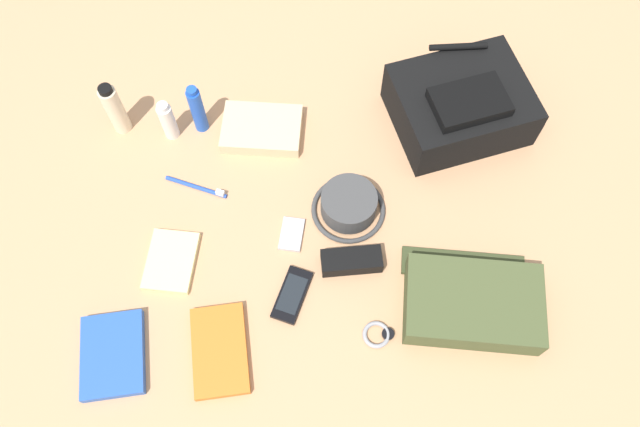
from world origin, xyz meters
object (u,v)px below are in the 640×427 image
bucket_hat (349,205)px  wristwatch (378,335)px  sunglasses_case (351,261)px  backpack (460,105)px  lotion_bottle (115,109)px  paperback_novel (113,355)px  toothbrush (200,188)px  travel_guidebook (220,351)px  toiletry_pouch (472,302)px  notepad (171,261)px  folded_towel (262,129)px  toothpaste_tube (168,121)px  deodorant_spray (197,109)px  cell_phone (292,295)px  media_player (292,234)px

bucket_hat → wristwatch: bucket_hat is taller
sunglasses_case → backpack: bearing=49.7°
lotion_bottle → paperback_novel: lotion_bottle is taller
bucket_hat → toothbrush: bucket_hat is taller
paperback_novel → travel_guidebook: paperback_novel is taller
bucket_hat → toiletry_pouch: bearing=-45.4°
lotion_bottle → notepad: lotion_bottle is taller
bucket_hat → toothbrush: size_ratio=1.17×
paperback_novel → notepad: 0.24m
paperback_novel → bucket_hat: bearing=30.9°
toothbrush → sunglasses_case: (0.36, -0.22, 0.01)m
paperback_novel → lotion_bottle: bearing=92.3°
bucket_hat → folded_towel: bearing=130.9°
paperback_novel → folded_towel: size_ratio=0.97×
notepad → folded_towel: size_ratio=0.75×
lotion_bottle → toothpaste_tube: size_ratio=1.31×
toiletry_pouch → toothpaste_tube: bearing=143.8°
bucket_hat → deodorant_spray: (-0.36, 0.26, 0.05)m
paperback_novel → travel_guidebook: (0.23, -0.00, -0.00)m
backpack → sunglasses_case: 0.49m
toothpaste_tube → notepad: 0.36m
toiletry_pouch → toothpaste_tube: size_ratio=2.56×
paperback_novel → folded_towel: (0.34, 0.56, 0.01)m
toothpaste_tube → travel_guidebook: 0.59m
toothbrush → toiletry_pouch: bearing=-28.8°
toiletry_pouch → cell_phone: (-0.40, 0.05, -0.03)m
wristwatch → toothbrush: size_ratio=0.46×
toothpaste_tube → toothbrush: (0.07, -0.17, -0.05)m
paperback_novel → toothbrush: bearing=66.2°
notepad → folded_towel: (0.22, 0.35, 0.01)m
backpack → cell_phone: size_ratio=2.66×
toothpaste_tube → wristwatch: 0.74m
toothpaste_tube → wristwatch: (0.48, -0.56, -0.05)m
bucket_hat → travel_guidebook: size_ratio=0.87×
media_player → wristwatch: 0.31m
bucket_hat → lotion_bottle: size_ratio=1.08×
bucket_hat → folded_towel: bucket_hat is taller
deodorant_spray → toothbrush: size_ratio=1.04×
media_player → notepad: (-0.28, -0.05, 0.00)m
backpack → paperback_novel: (-0.84, -0.57, -0.06)m
toiletry_pouch → paperback_novel: bearing=-175.3°
media_player → bucket_hat: bearing=22.4°
wristwatch → sunglasses_case: sunglasses_case is taller
lotion_bottle → toothpaste_tube: bearing=-12.6°
toothbrush → wristwatch: bearing=-44.2°
travel_guidebook → sunglasses_case: bearing=31.8°
bucket_hat → media_player: (-0.14, -0.06, -0.02)m
cell_phone → toothbrush: (-0.22, 0.29, 0.00)m
backpack → bucket_hat: 0.39m
paperback_novel → media_player: paperback_novel is taller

